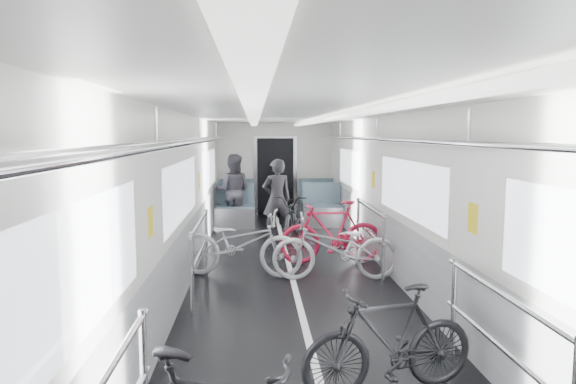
% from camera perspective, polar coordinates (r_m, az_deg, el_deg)
% --- Properties ---
extents(car_shell, '(3.02, 14.01, 2.41)m').
position_cam_1_polar(car_shell, '(8.42, 0.00, -0.31)').
color(car_shell, black).
rests_on(car_shell, ground).
extents(bike_left_far, '(1.99, 1.04, 1.00)m').
position_cam_1_polar(bike_left_far, '(7.72, -5.39, -5.71)').
color(bike_left_far, '#B5B5BA').
rests_on(bike_left_far, floor).
extents(bike_right_near, '(1.57, 0.73, 0.91)m').
position_cam_1_polar(bike_right_near, '(4.43, 11.20, -15.84)').
color(bike_right_near, black).
rests_on(bike_right_near, floor).
extents(bike_right_mid, '(1.87, 0.73, 0.97)m').
position_cam_1_polar(bike_right_mid, '(7.51, 5.32, -6.16)').
color(bike_right_mid, '#B3B3B8').
rests_on(bike_right_mid, floor).
extents(bike_right_far, '(1.76, 0.61, 1.04)m').
position_cam_1_polar(bike_right_far, '(8.45, 4.89, -4.48)').
color(bike_right_far, '#BB1734').
rests_on(bike_right_far, floor).
extents(bike_aisle, '(0.95, 1.86, 0.93)m').
position_cam_1_polar(bike_aisle, '(10.30, 0.58, -2.76)').
color(bike_aisle, black).
rests_on(bike_aisle, floor).
extents(person_standing, '(0.67, 0.52, 1.63)m').
position_cam_1_polar(person_standing, '(10.33, -1.27, -0.80)').
color(person_standing, black).
rests_on(person_standing, floor).
extents(person_seated, '(0.89, 0.73, 1.67)m').
position_cam_1_polar(person_seated, '(11.71, -6.10, 0.14)').
color(person_seated, '#322F37').
rests_on(person_seated, floor).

